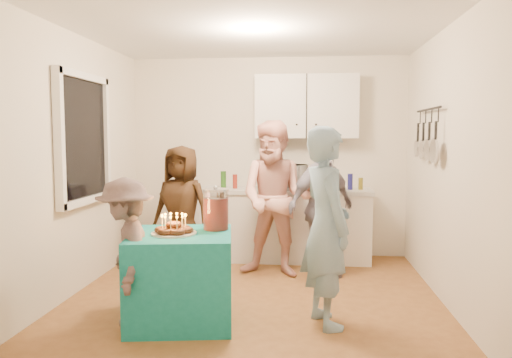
# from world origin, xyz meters

# --- Properties ---
(floor) EXTENTS (4.00, 4.00, 0.00)m
(floor) POSITION_xyz_m (0.00, 0.00, 0.00)
(floor) COLOR brown
(floor) RESTS_ON ground
(ceiling) EXTENTS (4.00, 4.00, 0.00)m
(ceiling) POSITION_xyz_m (0.00, 0.00, 2.60)
(ceiling) COLOR white
(ceiling) RESTS_ON floor
(back_wall) EXTENTS (3.60, 3.60, 0.00)m
(back_wall) POSITION_xyz_m (0.00, 2.00, 1.30)
(back_wall) COLOR silver
(back_wall) RESTS_ON floor
(left_wall) EXTENTS (4.00, 4.00, 0.00)m
(left_wall) POSITION_xyz_m (-1.80, 0.00, 1.30)
(left_wall) COLOR silver
(left_wall) RESTS_ON floor
(right_wall) EXTENTS (4.00, 4.00, 0.00)m
(right_wall) POSITION_xyz_m (1.80, 0.00, 1.30)
(right_wall) COLOR silver
(right_wall) RESTS_ON floor
(window_night) EXTENTS (0.04, 1.00, 1.20)m
(window_night) POSITION_xyz_m (-1.77, 0.30, 1.55)
(window_night) COLOR black
(window_night) RESTS_ON left_wall
(counter) EXTENTS (2.20, 0.58, 0.86)m
(counter) POSITION_xyz_m (0.20, 1.70, 0.43)
(counter) COLOR white
(counter) RESTS_ON floor
(countertop) EXTENTS (2.24, 0.62, 0.05)m
(countertop) POSITION_xyz_m (0.20, 1.70, 0.89)
(countertop) COLOR beige
(countertop) RESTS_ON counter
(upper_cabinet) EXTENTS (1.30, 0.30, 0.80)m
(upper_cabinet) POSITION_xyz_m (0.50, 1.85, 1.95)
(upper_cabinet) COLOR white
(upper_cabinet) RESTS_ON back_wall
(pot_rack) EXTENTS (0.12, 1.00, 0.60)m
(pot_rack) POSITION_xyz_m (1.72, 0.70, 1.60)
(pot_rack) COLOR black
(pot_rack) RESTS_ON right_wall
(microwave) EXTENTS (0.64, 0.50, 0.31)m
(microwave) POSITION_xyz_m (0.20, 1.70, 1.06)
(microwave) COLOR white
(microwave) RESTS_ON countertop
(party_table) EXTENTS (0.97, 0.97, 0.76)m
(party_table) POSITION_xyz_m (-0.56, -0.52, 0.38)
(party_table) COLOR #127778
(party_table) RESTS_ON floor
(donut_cake) EXTENTS (0.38, 0.38, 0.18)m
(donut_cake) POSITION_xyz_m (-0.60, -0.56, 0.85)
(donut_cake) COLOR #381C0C
(donut_cake) RESTS_ON party_table
(punch_jar) EXTENTS (0.22, 0.22, 0.34)m
(punch_jar) POSITION_xyz_m (-0.29, -0.32, 0.93)
(punch_jar) COLOR red
(punch_jar) RESTS_ON party_table
(man_birthday) EXTENTS (0.59, 0.71, 1.66)m
(man_birthday) POSITION_xyz_m (0.67, -0.47, 0.83)
(man_birthday) COLOR #7FA0BA
(man_birthday) RESTS_ON floor
(woman_back_left) EXTENTS (0.82, 0.64, 1.47)m
(woman_back_left) POSITION_xyz_m (-0.93, 1.01, 0.73)
(woman_back_left) COLOR #4E2F16
(woman_back_left) RESTS_ON floor
(woman_back_center) EXTENTS (0.96, 0.80, 1.75)m
(woman_back_center) POSITION_xyz_m (0.17, 0.95, 0.88)
(woman_back_center) COLOR #EB857B
(woman_back_center) RESTS_ON floor
(woman_back_right) EXTENTS (0.95, 0.91, 1.59)m
(woman_back_right) POSITION_xyz_m (0.68, 0.94, 0.79)
(woman_back_right) COLOR #181139
(woman_back_right) RESTS_ON floor
(child_near_left) EXTENTS (0.76, 0.92, 1.24)m
(child_near_left) POSITION_xyz_m (-0.97, -0.71, 0.62)
(child_near_left) COLOR #524142
(child_near_left) RESTS_ON floor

